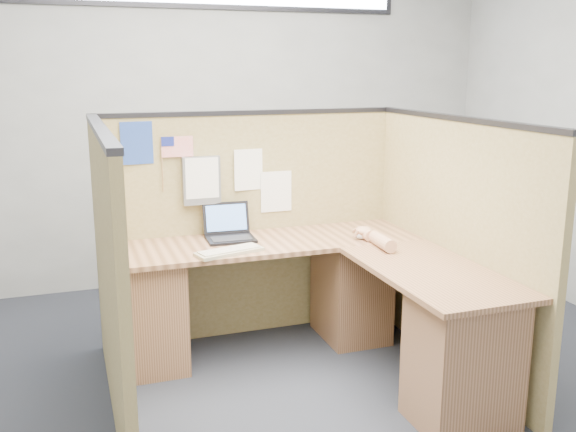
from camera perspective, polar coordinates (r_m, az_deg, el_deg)
name	(u,v)px	position (r m, az deg, el deg)	size (l,w,h in m)	color
floor	(303,396)	(3.75, 1.35, -15.68)	(5.00, 5.00, 0.00)	#21252F
wall_back	(210,117)	(5.46, -6.98, 8.75)	(5.00, 5.00, 0.00)	gray
cubicle_partitions	(279,245)	(3.83, -0.83, -2.59)	(2.06, 1.83, 1.53)	olive
l_desk	(315,309)	(3.88, 2.46, -8.22)	(1.95, 1.75, 0.73)	brown
laptop	(228,230)	(4.13, -5.32, -1.25)	(0.31, 0.30, 0.22)	black
keyboard	(229,251)	(3.80, -5.24, -3.15)	(0.43, 0.24, 0.03)	tan
mouse	(363,235)	(4.13, 6.72, -1.69)	(0.12, 0.07, 0.05)	silver
hand_forearm	(376,238)	(4.00, 7.83, -1.96)	(0.12, 0.43, 0.09)	tan
blue_poster	(137,143)	(4.09, -13.30, 6.33)	(0.20, 0.00, 0.26)	#203E96
american_flag	(174,149)	(4.11, -10.12, 5.91)	(0.20, 0.01, 0.35)	olive
file_holder	(202,180)	(4.16, -7.70, 3.16)	(0.24, 0.05, 0.31)	slate
paper_left	(250,170)	(4.25, -3.43, 4.14)	(0.21, 0.00, 0.27)	white
paper_right	(276,192)	(4.33, -1.06, 2.18)	(0.22, 0.00, 0.27)	white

